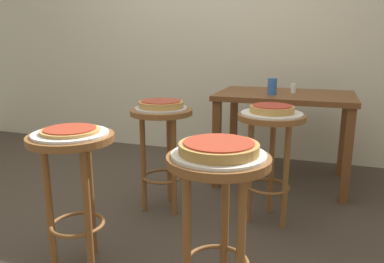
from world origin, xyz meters
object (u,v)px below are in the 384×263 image
(pizza_middle, at_px, (70,130))
(dining_table, at_px, (284,107))
(serving_plate_middle, at_px, (70,134))
(stool_rear, at_px, (270,142))
(pizza_leftside, at_px, (161,104))
(stool_leftside, at_px, (162,135))
(stool_foreground, at_px, (218,198))
(condiment_shaker, at_px, (293,88))
(serving_plate_rear, at_px, (272,113))
(cup_near_edge, at_px, (272,86))
(serving_plate_foreground, at_px, (219,155))
(stool_middle, at_px, (73,169))
(pizza_foreground, at_px, (219,148))
(pizza_rear, at_px, (272,109))
(serving_plate_leftside, at_px, (161,108))

(pizza_middle, xyz_separation_m, dining_table, (0.86, 1.59, -0.10))
(serving_plate_middle, xyz_separation_m, dining_table, (0.86, 1.59, -0.09))
(stool_rear, bearing_deg, serving_plate_middle, -135.48)
(pizza_leftside, bearing_deg, pizza_middle, -99.83)
(stool_leftside, distance_m, stool_rear, 0.72)
(stool_leftside, bearing_deg, pizza_leftside, 0.00)
(stool_foreground, relative_size, pizza_middle, 2.52)
(serving_plate_middle, bearing_deg, condiment_shaker, 60.39)
(stool_leftside, bearing_deg, serving_plate_rear, 4.36)
(cup_near_edge, relative_size, condiment_shaker, 1.65)
(stool_leftside, xyz_separation_m, condiment_shaker, (0.78, 0.83, 0.25))
(stool_leftside, bearing_deg, stool_foreground, -54.54)
(pizza_leftside, height_order, dining_table, pizza_leftside)
(stool_leftside, relative_size, serving_plate_rear, 1.87)
(serving_plate_rear, bearing_deg, stool_leftside, -175.64)
(serving_plate_foreground, bearing_deg, serving_plate_rear, 84.76)
(stool_middle, relative_size, cup_near_edge, 5.60)
(stool_middle, distance_m, pizza_leftside, 0.82)
(pizza_foreground, xyz_separation_m, pizza_middle, (-0.76, 0.10, -0.01))
(stool_foreground, distance_m, serving_plate_rear, 0.96)
(dining_table, bearing_deg, condiment_shaker, 28.20)
(serving_plate_foreground, xyz_separation_m, stool_rear, (0.09, 0.94, -0.18))
(pizza_rear, height_order, dining_table, pizza_rear)
(pizza_foreground, bearing_deg, serving_plate_rear, 84.76)
(condiment_shaker, bearing_deg, serving_plate_leftside, -133.17)
(pizza_middle, bearing_deg, cup_near_edge, 62.58)
(pizza_middle, relative_size, stool_rear, 0.40)
(stool_leftside, relative_size, stool_rear, 1.00)
(stool_middle, bearing_deg, stool_foreground, -7.55)
(serving_plate_rear, height_order, condiment_shaker, condiment_shaker)
(stool_foreground, distance_m, serving_plate_leftside, 1.10)
(serving_plate_leftside, distance_m, cup_near_edge, 0.95)
(stool_middle, bearing_deg, pizza_leftside, 80.17)
(pizza_middle, xyz_separation_m, pizza_leftside, (0.14, 0.78, 0.01))
(dining_table, bearing_deg, pizza_rear, -90.78)
(stool_foreground, xyz_separation_m, pizza_foreground, (0.00, 0.00, 0.21))
(condiment_shaker, bearing_deg, pizza_foreground, -95.14)
(pizza_foreground, height_order, stool_rear, pizza_foreground)
(pizza_foreground, relative_size, dining_table, 0.30)
(stool_middle, bearing_deg, serving_plate_middle, 82.87)
(stool_foreground, height_order, serving_plate_rear, serving_plate_rear)
(pizza_middle, bearing_deg, pizza_leftside, 80.17)
(stool_middle, height_order, pizza_leftside, pizza_leftside)
(condiment_shaker, bearing_deg, stool_rear, -95.02)
(stool_rear, relative_size, condiment_shaker, 9.26)
(serving_plate_leftside, distance_m, condiment_shaker, 1.15)
(stool_foreground, bearing_deg, stool_middle, 172.45)
(serving_plate_middle, bearing_deg, dining_table, 61.51)
(pizza_foreground, distance_m, serving_plate_leftside, 1.08)
(stool_foreground, xyz_separation_m, pizza_middle, (-0.76, 0.10, 0.20))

